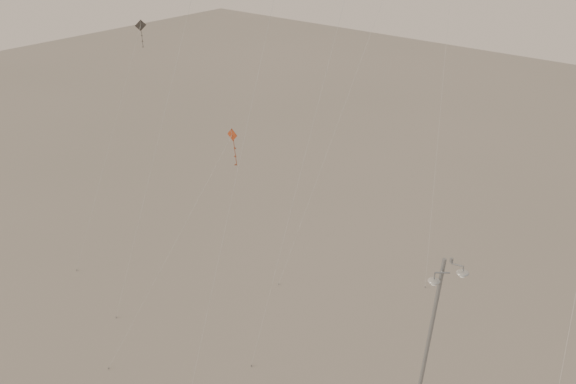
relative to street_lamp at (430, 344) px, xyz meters
The scene contains 3 objects.
street_lamp is the anchor object (origin of this frame).
kite_3 11.93m from the street_lamp, 157.49° to the right, with size 6.96×3.62×14.20m.
kite_6 23.08m from the street_lamp, behind, with size 3.68×4.88×16.20m.
Camera 1 is at (16.40, -14.98, 23.32)m, focal length 40.00 mm.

